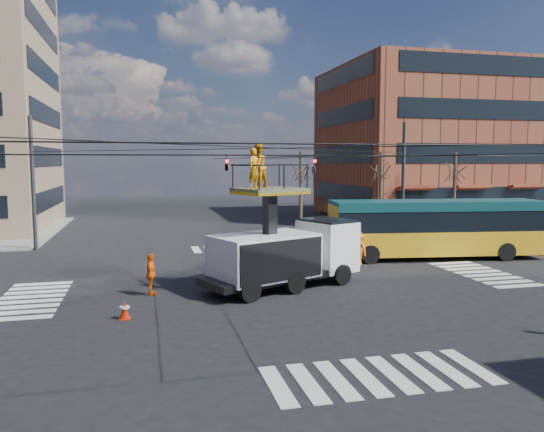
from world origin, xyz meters
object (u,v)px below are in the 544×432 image
Objects in this scene: flagger at (358,249)px; traffic_cone at (125,310)px; city_bus at (436,227)px; worker_ground at (151,274)px; utility_truck at (285,240)px.

traffic_cone is at bearing -80.38° from flagger.
city_bus is 5.10m from flagger.
worker_ground is at bearing -155.83° from city_bus.
city_bus is at bearing 25.29° from traffic_cone.
worker_ground is (-15.37, -4.58, -0.88)m from city_bus.
utility_truck is 4.23× the size of flagger.
utility_truck is 4.35× the size of worker_ground.
city_bus is 16.06m from worker_ground.
flagger is at bearing 13.50° from utility_truck.
city_bus is at bearing 79.45° from flagger.
traffic_cone is 0.37× the size of flagger.
flagger reaches higher than traffic_cone.
worker_ground is 11.05m from flagger.
flagger is (11.36, 6.77, 0.55)m from traffic_cone.
worker_ground is (0.93, 3.12, 0.53)m from traffic_cone.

